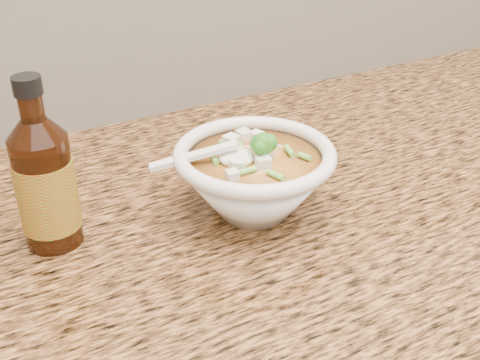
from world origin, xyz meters
TOP-DOWN VIEW (x-y plane):
  - counter_slab at (0.00, 1.68)m, footprint 4.00×0.68m
  - soup_bowl at (-0.13, 1.64)m, footprint 0.22×0.20m
  - hot_sauce_bottle at (-0.36, 1.70)m, footprint 0.08×0.08m

SIDE VIEW (x-z plane):
  - counter_slab at x=0.00m, z-range 0.86..0.90m
  - soup_bowl at x=-0.13m, z-range 0.89..1.00m
  - hot_sauce_bottle at x=-0.36m, z-range 0.88..1.08m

